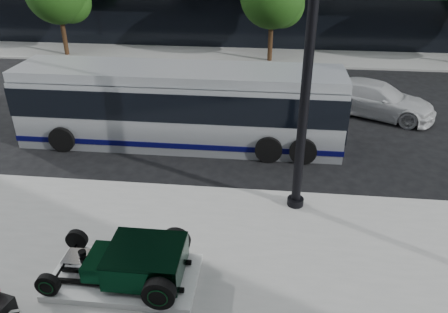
# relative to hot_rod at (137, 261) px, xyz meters

# --- Properties ---
(ground) EXTENTS (120.00, 120.00, 0.00)m
(ground) POSITION_rel_hot_rod_xyz_m (1.70, 6.28, -0.70)
(ground) COLOR black
(ground) RESTS_ON ground
(sidewalk_far) EXTENTS (70.00, 4.00, 0.12)m
(sidewalk_far) POSITION_rel_hot_rod_xyz_m (1.70, 20.28, -0.64)
(sidewalk_far) COLOR gray
(sidewalk_far) RESTS_ON ground
(display_plinth) EXTENTS (3.40, 1.80, 0.15)m
(display_plinth) POSITION_rel_hot_rod_xyz_m (-0.33, -0.00, -0.50)
(display_plinth) COLOR silver
(display_plinth) RESTS_ON sidewalk_near
(hot_rod) EXTENTS (3.22, 2.00, 0.81)m
(hot_rod) POSITION_rel_hot_rod_xyz_m (0.00, 0.00, 0.00)
(hot_rod) COLOR black
(hot_rod) RESTS_ON display_plinth
(lamppost) EXTENTS (0.48, 0.48, 8.79)m
(lamppost) POSITION_rel_hot_rod_xyz_m (3.74, 3.57, 3.48)
(lamppost) COLOR black
(lamppost) RESTS_ON sidewalk_near
(transit_bus) EXTENTS (12.12, 2.88, 2.92)m
(transit_bus) POSITION_rel_hot_rod_xyz_m (-0.51, 7.70, 0.79)
(transit_bus) COLOR #B4B8BE
(transit_bus) RESTS_ON ground
(white_sedan) EXTENTS (5.48, 3.93, 1.47)m
(white_sedan) POSITION_rel_hot_rod_xyz_m (7.43, 11.31, 0.04)
(white_sedan) COLOR silver
(white_sedan) RESTS_ON ground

